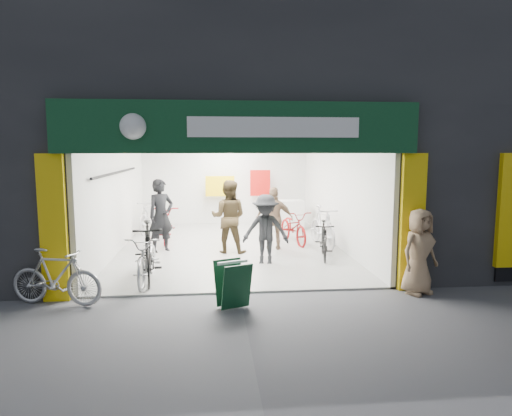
{
  "coord_description": "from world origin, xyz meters",
  "views": [
    {
      "loc": [
        -0.5,
        -8.19,
        2.67
      ],
      "look_at": [
        0.45,
        1.5,
        1.41
      ],
      "focal_mm": 32.0,
      "sensor_mm": 36.0,
      "label": 1
    }
  ],
  "objects": [
    {
      "name": "ground",
      "position": [
        0.0,
        0.0,
        0.0
      ],
      "size": [
        60.0,
        60.0,
        0.0
      ],
      "primitive_type": "plane",
      "color": "#56565B",
      "rests_on": "ground"
    },
    {
      "name": "building",
      "position": [
        0.91,
        4.99,
        4.31
      ],
      "size": [
        17.0,
        10.27,
        8.0
      ],
      "color": "#232326",
      "rests_on": "ground"
    },
    {
      "name": "bike_left_front",
      "position": [
        -1.8,
        0.95,
        0.49
      ],
      "size": [
        0.71,
        1.9,
        0.99
      ],
      "primitive_type": "imported",
      "rotation": [
        0.0,
        0.0,
        -0.03
      ],
      "color": "#B2B2B7",
      "rests_on": "ground"
    },
    {
      "name": "bike_left_midfront",
      "position": [
        -1.8,
        1.06,
        0.6
      ],
      "size": [
        0.84,
        2.06,
        1.2
      ],
      "primitive_type": "imported",
      "rotation": [
        0.0,
        0.0,
        0.14
      ],
      "color": "black",
      "rests_on": "ground"
    },
    {
      "name": "bike_left_midback",
      "position": [
        -1.8,
        4.98,
        0.54
      ],
      "size": [
        0.83,
        2.08,
        1.08
      ],
      "primitive_type": "imported",
      "rotation": [
        0.0,
        0.0,
        0.06
      ],
      "color": "maroon",
      "rests_on": "ground"
    },
    {
      "name": "bike_left_back",
      "position": [
        -2.5,
        6.49,
        0.54
      ],
      "size": [
        0.82,
        1.85,
        1.08
      ],
      "primitive_type": "imported",
      "rotation": [
        0.0,
        0.0,
        -0.18
      ],
      "color": "silver",
      "rests_on": "ground"
    },
    {
      "name": "bike_right_front",
      "position": [
        2.22,
        2.51,
        0.47
      ],
      "size": [
        0.72,
        1.61,
        0.93
      ],
      "primitive_type": "imported",
      "rotation": [
        0.0,
        0.0,
        -0.19
      ],
      "color": "black",
      "rests_on": "ground"
    },
    {
      "name": "bike_right_mid",
      "position": [
        1.8,
        4.36,
        0.48
      ],
      "size": [
        0.99,
        1.93,
        0.97
      ],
      "primitive_type": "imported",
      "rotation": [
        0.0,
        0.0,
        0.2
      ],
      "color": "maroon",
      "rests_on": "ground"
    },
    {
      "name": "bike_right_back",
      "position": [
        2.5,
        3.81,
        0.57
      ],
      "size": [
        0.73,
        1.94,
        1.14
      ],
      "primitive_type": "imported",
      "rotation": [
        0.0,
        0.0,
        0.1
      ],
      "color": "#B7B7BC",
      "rests_on": "ground"
    },
    {
      "name": "parked_bike",
      "position": [
        -3.17,
        -0.3,
        0.5
      ],
      "size": [
        1.72,
        0.87,
        1.0
      ],
      "primitive_type": "imported",
      "rotation": [
        0.0,
        0.0,
        1.32
      ],
      "color": "#ABABB0",
      "rests_on": "ground"
    },
    {
      "name": "customer_a",
      "position": [
        -1.8,
        3.6,
        0.96
      ],
      "size": [
        0.83,
        0.77,
        1.91
      ],
      "primitive_type": "imported",
      "rotation": [
        0.0,
        0.0,
        0.6
      ],
      "color": "black",
      "rests_on": "ground"
    },
    {
      "name": "customer_b",
      "position": [
        -0.07,
        3.33,
        0.95
      ],
      "size": [
        1.05,
        0.9,
        1.89
      ],
      "primitive_type": "imported",
      "rotation": [
        0.0,
        0.0,
        2.92
      ],
      "color": "#3D301C",
      "rests_on": "ground"
    },
    {
      "name": "customer_c",
      "position": [
        0.73,
        2.1,
        0.82
      ],
      "size": [
        1.16,
        0.79,
        1.64
      ],
      "primitive_type": "imported",
      "rotation": [
        0.0,
        0.0,
        -0.19
      ],
      "color": "black",
      "rests_on": "ground"
    },
    {
      "name": "customer_d",
      "position": [
        1.13,
        3.53,
        0.85
      ],
      "size": [
        1.04,
        0.54,
        1.69
      ],
      "primitive_type": "imported",
      "rotation": [
        0.0,
        0.0,
        3.01
      ],
      "color": "#7B5F47",
      "rests_on": "ground"
    },
    {
      "name": "pedestrian_near",
      "position": [
        3.3,
        -0.3,
        0.8
      ],
      "size": [
        0.92,
        0.77,
        1.59
      ],
      "primitive_type": "imported",
      "rotation": [
        0.0,
        0.0,
        0.4
      ],
      "color": "#9A7A59",
      "rests_on": "ground"
    },
    {
      "name": "sandwich_board",
      "position": [
        -0.16,
        -0.75,
        0.43
      ],
      "size": [
        0.66,
        0.67,
        0.79
      ],
      "rotation": [
        0.0,
        0.0,
        0.37
      ],
      "color": "#0D361D",
      "rests_on": "ground"
    }
  ]
}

